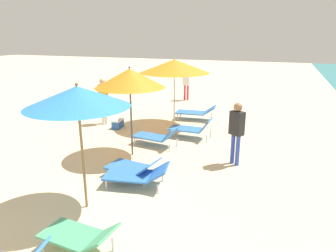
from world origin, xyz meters
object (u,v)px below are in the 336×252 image
object	(u,v)px
lounger_second_inland	(79,236)
umbrella_farthest	(174,66)
person_walking_mid	(103,96)
cooler_box	(118,124)
lounger_farthest_inland	(192,128)
lounger_third_shoreside	(157,136)
lounger_second_shoreside	(137,174)
lounger_third_inland	(133,167)
person_walking_far	(237,128)
umbrella_second	(77,97)
person_walking_near	(186,82)
umbrella_third	(130,78)
lounger_farthest_shoreside	(196,112)

from	to	relation	value
lounger_second_inland	umbrella_farthest	xyz separation A→B (m)	(-0.96, 7.24, 1.92)
person_walking_mid	cooler_box	distance (m)	1.23
lounger_second_inland	lounger_farthest_inland	bearing A→B (deg)	-86.46
lounger_third_shoreside	lounger_farthest_inland	size ratio (longest dim) A/B	1.05
lounger_second_shoreside	lounger_farthest_inland	size ratio (longest dim) A/B	1.09
lounger_third_inland	person_walking_far	xyz separation A→B (m)	(2.18, 1.64, 0.75)
lounger_farthest_inland	person_walking_mid	xyz separation A→B (m)	(-3.65, 0.48, 0.73)
umbrella_second	person_walking_near	xyz separation A→B (m)	(-1.20, 10.70, -1.27)
umbrella_third	lounger_farthest_shoreside	size ratio (longest dim) A/B	1.53
lounger_farthest_inland	cooler_box	distance (m)	2.90
umbrella_farthest	person_walking_far	world-z (taller)	umbrella_farthest
lounger_farthest_shoreside	lounger_third_shoreside	bearing A→B (deg)	78.52
person_walking_mid	lounger_second_shoreside	bearing A→B (deg)	-117.83
person_walking_near	person_walking_mid	world-z (taller)	person_walking_mid
cooler_box	person_walking_near	bearing A→B (deg)	81.10
lounger_second_shoreside	lounger_third_shoreside	world-z (taller)	lounger_third_shoreside
lounger_second_inland	person_walking_mid	world-z (taller)	person_walking_mid
lounger_third_inland	person_walking_far	world-z (taller)	person_walking_far
person_walking_near	lounger_second_shoreside	bearing A→B (deg)	-165.09
lounger_farthest_shoreside	person_walking_near	bearing A→B (deg)	-72.56
umbrella_farthest	lounger_farthest_inland	size ratio (longest dim) A/B	1.80
person_walking_mid	cooler_box	xyz separation A→B (m)	(0.76, -0.32, -0.92)
lounger_third_shoreside	umbrella_farthest	size ratio (longest dim) A/B	0.58
lounger_second_shoreside	lounger_farthest_inland	distance (m)	3.67
lounger_second_inland	umbrella_third	size ratio (longest dim) A/B	0.51
person_walking_near	lounger_third_shoreside	bearing A→B (deg)	-165.90
umbrella_third	person_walking_mid	size ratio (longest dim) A/B	1.43
umbrella_farthest	lounger_farthest_inland	xyz separation A→B (m)	(1.05, -1.22, -1.88)
umbrella_second	umbrella_third	xyz separation A→B (m)	(-0.40, 2.82, -0.05)
lounger_farthest_inland	cooler_box	size ratio (longest dim) A/B	2.67
lounger_farthest_shoreside	cooler_box	xyz separation A→B (m)	(-2.43, -2.11, -0.17)
umbrella_farthest	person_walking_far	bearing A→B (deg)	-46.78
lounger_third_inland	person_walking_mid	xyz separation A→B (m)	(-3.14, 3.79, 0.81)
umbrella_third	person_walking_far	distance (m)	3.12
person_walking_near	umbrella_third	bearing A→B (deg)	-169.77
lounger_farthest_inland	person_walking_far	world-z (taller)	person_walking_far
lounger_second_shoreside	lounger_third_shoreside	distance (m)	2.62
lounger_third_shoreside	person_walking_mid	xyz separation A→B (m)	(-2.84, 1.58, 0.76)
umbrella_second	lounger_farthest_inland	xyz separation A→B (m)	(0.80, 4.84, -1.90)
umbrella_third	cooler_box	xyz separation A→B (m)	(-1.69, 2.17, -2.04)
lounger_farthest_inland	lounger_third_inland	bearing A→B (deg)	83.31
cooler_box	umbrella_farthest	bearing A→B (deg)	30.03
umbrella_second	umbrella_farthest	distance (m)	6.06
umbrella_second	lounger_third_inland	distance (m)	2.52
umbrella_second	cooler_box	xyz separation A→B (m)	(-2.09, 4.99, -2.09)
lounger_farthest_inland	umbrella_second	bearing A→B (deg)	82.68
umbrella_second	lounger_third_inland	world-z (taller)	umbrella_second
umbrella_third	lounger_third_inland	bearing A→B (deg)	-62.05
person_walking_mid	lounger_third_shoreside	bearing A→B (deg)	-96.41
person_walking_near	person_walking_far	xyz separation A→B (m)	(3.66, -7.54, 0.04)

